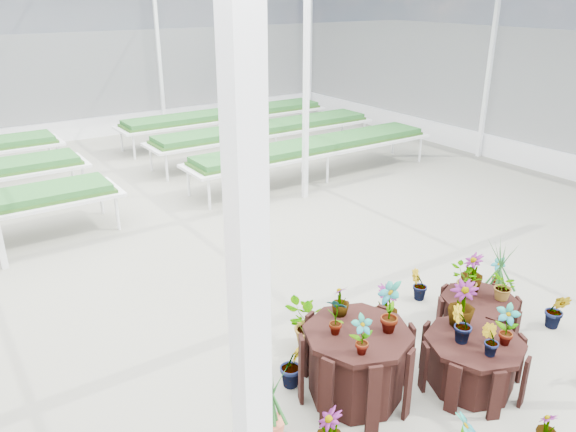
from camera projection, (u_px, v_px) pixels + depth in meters
ground_plane at (297, 323)px, 7.61m from camera, size 24.00×24.00×0.00m
greenhouse_shell at (298, 164)px, 6.77m from camera, size 18.00×24.00×4.50m
steel_frame at (298, 164)px, 6.77m from camera, size 18.00×24.00×4.50m
nursery_benches at (119, 166)px, 12.98m from camera, size 16.00×7.00×0.84m
plinth_tall at (356, 364)px, 6.11m from camera, size 1.62×1.62×0.83m
plinth_mid at (472, 363)px, 6.32m from camera, size 1.45×1.45×0.60m
plinth_low at (478, 314)px, 7.40m from camera, size 1.21×1.21×0.46m
nursery_plants at (409, 321)px, 6.72m from camera, size 4.82×3.08×1.43m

